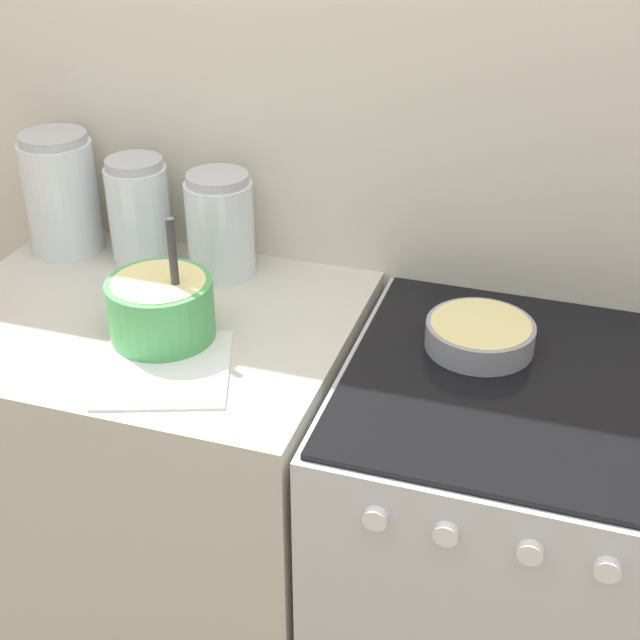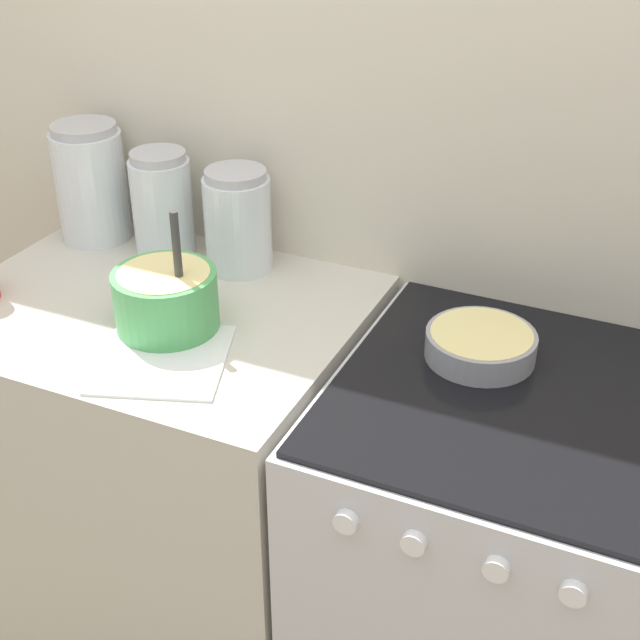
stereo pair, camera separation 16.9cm
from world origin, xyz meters
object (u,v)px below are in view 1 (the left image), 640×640
(storage_jar_left, at_px, (63,201))
(storage_jar_right, at_px, (221,231))
(storage_jar_middle, at_px, (140,218))
(stove, at_px, (494,567))
(baking_pan, at_px, (480,334))
(mixing_bowl, at_px, (161,306))

(storage_jar_left, xyz_separation_m, storage_jar_right, (0.39, 0.00, -0.02))
(storage_jar_left, xyz_separation_m, storage_jar_middle, (0.19, 0.00, -0.02))
(stove, height_order, storage_jar_left, storage_jar_left)
(stove, distance_m, storage_jar_right, 0.91)
(baking_pan, height_order, storage_jar_left, storage_jar_left)
(stove, bearing_deg, storage_jar_middle, 165.15)
(baking_pan, xyz_separation_m, storage_jar_right, (-0.59, 0.14, 0.07))
(storage_jar_right, bearing_deg, storage_jar_middle, 180.00)
(storage_jar_left, bearing_deg, baking_pan, -8.28)
(storage_jar_left, bearing_deg, mixing_bowl, -37.16)
(storage_jar_middle, bearing_deg, mixing_bowl, -56.43)
(mixing_bowl, distance_m, storage_jar_right, 0.30)
(stove, height_order, storage_jar_middle, storage_jar_middle)
(baking_pan, bearing_deg, storage_jar_middle, 169.71)
(stove, bearing_deg, mixing_bowl, -174.63)
(storage_jar_middle, bearing_deg, storage_jar_left, -180.00)
(baking_pan, bearing_deg, storage_jar_left, 171.72)
(storage_jar_middle, bearing_deg, stove, -14.85)
(stove, height_order, baking_pan, baking_pan)
(mixing_bowl, xyz_separation_m, baking_pan, (0.59, 0.15, -0.04))
(baking_pan, relative_size, storage_jar_left, 0.75)
(stove, bearing_deg, baking_pan, 135.12)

